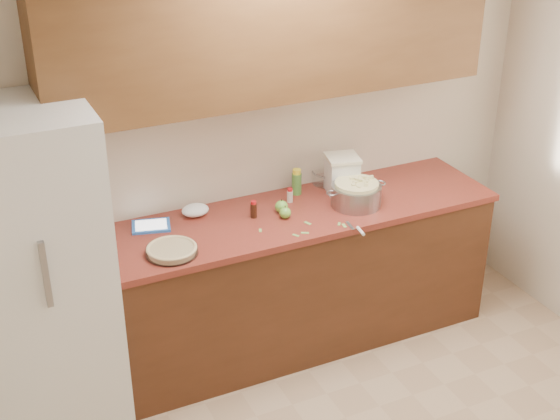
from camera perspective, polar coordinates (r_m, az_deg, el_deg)
name	(u,v)px	position (r m, az deg, el deg)	size (l,w,h in m)	color
room_shell	(437,279)	(3.33, 11.44, -4.95)	(3.60, 3.60, 3.60)	tan
counter_run	(285,280)	(4.84, 0.34, -5.11)	(2.64, 0.68, 0.92)	#4C2715
upper_cabinets	(273,35)	(4.38, -0.50, 12.66)	(2.60, 0.34, 0.70)	brown
fridge	(38,274)	(4.25, -17.28, -4.49)	(0.70, 0.70, 1.80)	silver
pie	(172,250)	(4.23, -7.92, -2.93)	(0.28, 0.28, 0.05)	silver
colander	(356,194)	(4.71, 5.59, 1.17)	(0.40, 0.30, 0.15)	gray
flour_canister	(342,174)	(4.85, 4.56, 2.64)	(0.24, 0.24, 0.24)	silver
tablet	(151,226)	(4.52, -9.41, -1.15)	(0.25, 0.21, 0.02)	blue
paring_knife	(359,230)	(4.44, 5.80, -1.47)	(0.05, 0.19, 0.02)	gray
lemon_bottle	(297,182)	(4.83, 1.23, 2.05)	(0.06, 0.06, 0.17)	#4C8C38
cinnamon_shaker	(290,195)	(4.74, 0.73, 1.07)	(0.04, 0.04, 0.09)	beige
vanilla_bottle	(254,210)	(4.55, -1.94, 0.04)	(0.04, 0.04, 0.11)	black
mixing_bowl	(329,176)	(5.00, 3.64, 2.53)	(0.24, 0.24, 0.09)	silver
paper_towel	(195,210)	(4.61, -6.21, -0.01)	(0.16, 0.13, 0.07)	white
apple_left	(285,213)	(4.55, 0.39, -0.20)	(0.07, 0.07, 0.08)	#68AE39
apple_center	(282,207)	(4.61, 0.11, 0.24)	(0.08, 0.08, 0.09)	#68AE39
peel_a	(339,224)	(4.51, 4.35, -1.02)	(0.04, 0.01, 0.00)	#80B558
peel_b	(260,230)	(4.43, -1.45, -1.50)	(0.04, 0.02, 0.00)	#80B558
peel_c	(296,235)	(4.38, 1.16, -1.86)	(0.04, 0.02, 0.00)	#80B558
peel_d	(308,223)	(4.51, 2.03, -0.96)	(0.05, 0.02, 0.00)	#80B558
peel_e	(305,233)	(4.40, 1.83, -1.69)	(0.04, 0.02, 0.00)	#80B558
peel_f	(344,226)	(4.49, 4.72, -1.15)	(0.05, 0.02, 0.00)	#80B558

